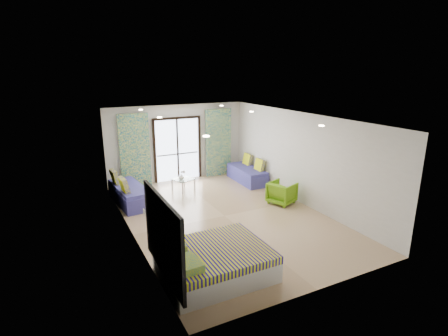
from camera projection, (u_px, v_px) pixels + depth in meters
name	position (u px, v px, depth m)	size (l,w,h in m)	color
floor	(225.00, 216.00, 9.58)	(5.00, 7.50, 0.01)	#9F805F
ceiling	(225.00, 117.00, 8.84)	(5.00, 7.50, 0.01)	silver
wall_back	(177.00, 143.00, 12.43)	(5.00, 0.01, 2.70)	silver
wall_front	(323.00, 222.00, 5.99)	(5.00, 0.01, 2.70)	silver
wall_left	(129.00, 182.00, 8.13)	(0.01, 7.50, 2.70)	silver
wall_right	(300.00, 158.00, 10.29)	(0.01, 7.50, 2.70)	silver
balcony_door	(177.00, 146.00, 12.43)	(1.76, 0.08, 2.28)	black
balcony_rail	(178.00, 154.00, 12.52)	(1.52, 0.03, 0.04)	#595451
curtain_left	(135.00, 151.00, 11.63)	(1.00, 0.10, 2.50)	white
curtain_right	(218.00, 143.00, 12.98)	(1.00, 0.10, 2.50)	white
downlight_a	(206.00, 136.00, 6.53)	(0.12, 0.12, 0.02)	#FFE0B2
downlight_b	(321.00, 126.00, 7.74)	(0.12, 0.12, 0.02)	#FFE0B2
downlight_c	(159.00, 117.00, 9.10)	(0.12, 0.12, 0.02)	#FFE0B2
downlight_d	(252.00, 112.00, 10.32)	(0.12, 0.12, 0.02)	#FFE0B2
downlight_e	(141.00, 110.00, 10.82)	(0.12, 0.12, 0.02)	#FFE0B2
downlight_f	(222.00, 106.00, 12.04)	(0.12, 0.12, 0.02)	#FFE0B2
headboard	(163.00, 237.00, 6.11)	(0.06, 2.10, 1.50)	black
switch_plate	(144.00, 212.00, 7.18)	(0.02, 0.10, 0.10)	silver
bed	(214.00, 262.00, 6.74)	(2.03, 1.66, 0.70)	silver
daybed_left	(129.00, 194.00, 10.41)	(0.95, 2.03, 0.97)	#3D3B8D
daybed_right	(247.00, 174.00, 12.46)	(0.76, 1.86, 0.91)	#3D3B8D
coffee_table	(183.00, 180.00, 11.52)	(0.78, 0.78, 0.69)	silver
vase	(181.00, 177.00, 11.41)	(0.17, 0.18, 0.17)	white
armchair	(282.00, 192.00, 10.40)	(0.70, 0.66, 0.72)	#66A415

